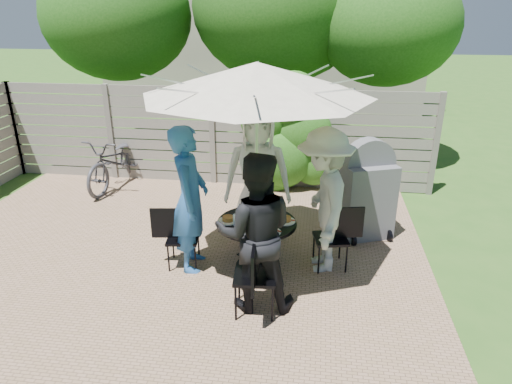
# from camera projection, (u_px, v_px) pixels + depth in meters

# --- Properties ---
(backyard_envelope) EXTENTS (60.00, 60.00, 5.00)m
(backyard_envelope) POSITION_uv_depth(u_px,v_px,m) (265.00, 25.00, 14.53)
(backyard_envelope) COLOR #2C551A
(backyard_envelope) RESTS_ON ground
(patio_table) EXTENTS (1.11, 1.11, 0.65)m
(patio_table) POSITION_uv_depth(u_px,v_px,m) (257.00, 235.00, 5.84)
(patio_table) COLOR black
(patio_table) RESTS_ON ground
(umbrella) EXTENTS (3.00, 3.00, 2.61)m
(umbrella) POSITION_uv_depth(u_px,v_px,m) (257.00, 79.00, 5.10)
(umbrella) COLOR silver
(umbrella) RESTS_ON ground
(chair_back) EXTENTS (0.46, 0.64, 0.86)m
(chair_back) POSITION_uv_depth(u_px,v_px,m) (258.00, 217.00, 6.81)
(chair_back) COLOR black
(chair_back) RESTS_ON ground
(person_back) EXTENTS (1.01, 0.73, 1.94)m
(person_back) POSITION_uv_depth(u_px,v_px,m) (258.00, 176.00, 6.41)
(person_back) COLOR white
(person_back) RESTS_ON ground
(chair_left) EXTENTS (0.62, 0.45, 0.83)m
(chair_left) POSITION_uv_depth(u_px,v_px,m) (183.00, 249.00, 5.94)
(chair_left) COLOR black
(chair_left) RESTS_ON ground
(person_left) EXTENTS (0.53, 0.74, 1.89)m
(person_left) POSITION_uv_depth(u_px,v_px,m) (190.00, 200.00, 5.67)
(person_left) COLOR #265FA8
(person_left) RESTS_ON ground
(chair_front) EXTENTS (0.49, 0.70, 0.95)m
(chair_front) POSITION_uv_depth(u_px,v_px,m) (255.00, 290.00, 5.01)
(chair_front) COLOR black
(chair_front) RESTS_ON ground
(person_front) EXTENTS (0.96, 0.79, 1.83)m
(person_front) POSITION_uv_depth(u_px,v_px,m) (255.00, 234.00, 4.90)
(person_front) COLOR black
(person_front) RESTS_ON ground
(chair_right) EXTENTS (0.65, 0.48, 0.85)m
(chair_right) POSITION_uv_depth(u_px,v_px,m) (331.00, 250.00, 5.90)
(chair_right) COLOR black
(chair_right) RESTS_ON ground
(person_right) EXTENTS (0.83, 1.28, 1.87)m
(person_right) POSITION_uv_depth(u_px,v_px,m) (324.00, 202.00, 5.65)
(person_right) COLOR beige
(person_right) RESTS_ON ground
(plate_back) EXTENTS (0.26, 0.26, 0.06)m
(plate_back) POSITION_uv_depth(u_px,v_px,m) (257.00, 208.00, 6.09)
(plate_back) COLOR white
(plate_back) RESTS_ON patio_table
(plate_left) EXTENTS (0.26, 0.26, 0.06)m
(plate_left) POSITION_uv_depth(u_px,v_px,m) (228.00, 219.00, 5.76)
(plate_left) COLOR white
(plate_left) RESTS_ON patio_table
(plate_front) EXTENTS (0.26, 0.26, 0.06)m
(plate_front) POSITION_uv_depth(u_px,v_px,m) (256.00, 233.00, 5.42)
(plate_front) COLOR white
(plate_front) RESTS_ON patio_table
(plate_right) EXTENTS (0.26, 0.26, 0.06)m
(plate_right) POSITION_uv_depth(u_px,v_px,m) (285.00, 220.00, 5.75)
(plate_right) COLOR white
(plate_right) RESTS_ON patio_table
(plate_extra) EXTENTS (0.24, 0.24, 0.06)m
(plate_extra) POSITION_uv_depth(u_px,v_px,m) (271.00, 231.00, 5.48)
(plate_extra) COLOR white
(plate_extra) RESTS_ON patio_table
(glass_back) EXTENTS (0.07, 0.07, 0.14)m
(glass_back) POSITION_uv_depth(u_px,v_px,m) (249.00, 208.00, 5.98)
(glass_back) COLOR silver
(glass_back) RESTS_ON patio_table
(glass_left) EXTENTS (0.07, 0.07, 0.14)m
(glass_left) POSITION_uv_depth(u_px,v_px,m) (236.00, 220.00, 5.65)
(glass_left) COLOR silver
(glass_left) RESTS_ON patio_table
(glass_right) EXTENTS (0.07, 0.07, 0.14)m
(glass_right) POSITION_uv_depth(u_px,v_px,m) (277.00, 213.00, 5.83)
(glass_right) COLOR silver
(glass_right) RESTS_ON patio_table
(syrup_jug) EXTENTS (0.09, 0.09, 0.16)m
(syrup_jug) POSITION_uv_depth(u_px,v_px,m) (252.00, 214.00, 5.78)
(syrup_jug) COLOR #59280C
(syrup_jug) RESTS_ON patio_table
(coffee_cup) EXTENTS (0.08, 0.08, 0.12)m
(coffee_cup) POSITION_uv_depth(u_px,v_px,m) (265.00, 210.00, 5.94)
(coffee_cup) COLOR #C6B293
(coffee_cup) RESTS_ON patio_table
(bicycle) EXTENTS (0.89, 1.96, 1.00)m
(bicycle) POSITION_uv_depth(u_px,v_px,m) (117.00, 161.00, 8.52)
(bicycle) COLOR #333338
(bicycle) RESTS_ON ground
(bbq_grill) EXTENTS (0.88, 0.79, 1.49)m
(bbq_grill) POSITION_uv_depth(u_px,v_px,m) (366.00, 193.00, 6.59)
(bbq_grill) COLOR #57575C
(bbq_grill) RESTS_ON ground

